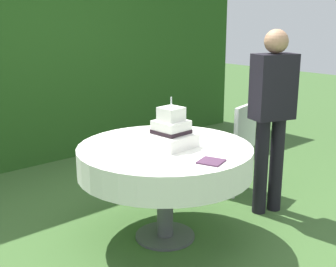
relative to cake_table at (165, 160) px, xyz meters
The scene contains 9 objects.
ground_plane 0.64m from the cake_table, ahead, with size 20.00×20.00×0.00m, color #3D602D.
foliage_hedge 2.70m from the cake_table, 90.00° to the left, with size 6.52×0.56×2.88m, color #234C19.
cake_table is the anchor object (origin of this frame).
wedding_cake 0.22m from the cake_table, 45.28° to the right, with size 0.33×0.33×0.38m.
serving_plate_near 0.48m from the cake_table, ahead, with size 0.12×0.12×0.01m, color white.
serving_plate_far 0.40m from the cake_table, 89.65° to the left, with size 0.13×0.13×0.01m, color white.
napkin_stack 0.51m from the cake_table, 91.63° to the right, with size 0.16×0.16×0.01m, color #4C2D47.
garden_chair 1.17m from the cake_table, 13.22° to the left, with size 0.48×0.48×0.89m.
standing_person 1.07m from the cake_table, 12.72° to the right, with size 0.41×0.31×1.60m.
Camera 1 is at (-2.13, -2.46, 1.72)m, focal length 48.14 mm.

